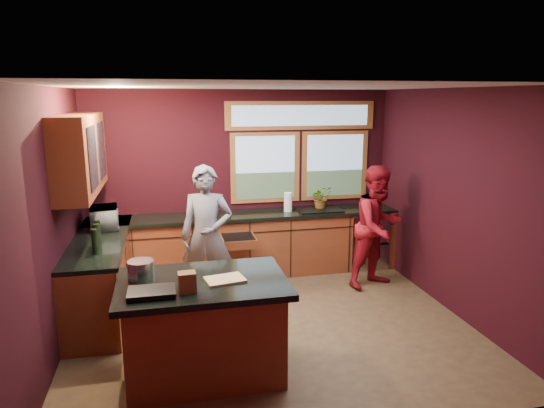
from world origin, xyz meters
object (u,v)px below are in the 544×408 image
object	(u,v)px
person_red	(378,227)
cutting_board	(225,279)
person_grey	(207,236)
stock_pot	(141,270)
island	(204,327)

from	to	relation	value
person_red	cutting_board	xyz separation A→B (m)	(-2.34, -1.77, 0.11)
person_grey	stock_pot	size ratio (longest dim) A/B	7.42
cutting_board	stock_pot	world-z (taller)	stock_pot
island	cutting_board	world-z (taller)	cutting_board
person_red	stock_pot	xyz separation A→B (m)	(-3.09, -1.57, 0.19)
cutting_board	person_red	bearing A→B (deg)	37.09
person_grey	person_red	xyz separation A→B (m)	(2.35, 0.08, -0.04)
stock_pot	island	bearing A→B (deg)	-15.26
person_grey	person_red	size ratio (longest dim) A/B	1.05
stock_pot	cutting_board	bearing A→B (deg)	-14.93
person_grey	island	bearing A→B (deg)	-83.93
person_grey	cutting_board	bearing A→B (deg)	-76.97
cutting_board	stock_pot	xyz separation A→B (m)	(-0.75, 0.20, 0.08)
person_red	person_grey	bearing A→B (deg)	160.45
cutting_board	stock_pot	size ratio (longest dim) A/B	1.46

